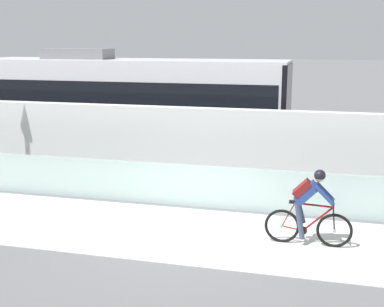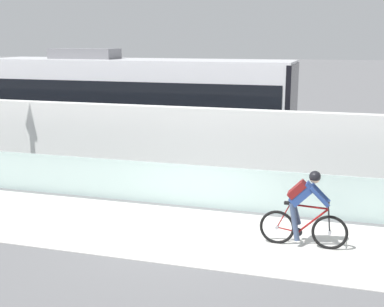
% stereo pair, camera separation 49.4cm
% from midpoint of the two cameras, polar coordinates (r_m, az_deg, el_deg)
% --- Properties ---
extents(ground_plane, '(200.00, 200.00, 0.00)m').
position_cam_midpoint_polar(ground_plane, '(11.35, -2.27, -8.82)').
color(ground_plane, slate).
extents(bike_path_deck, '(32.00, 3.20, 0.01)m').
position_cam_midpoint_polar(bike_path_deck, '(11.35, -2.27, -8.79)').
color(bike_path_deck, silver).
rests_on(bike_path_deck, ground).
extents(glass_parapet, '(32.00, 0.05, 1.07)m').
position_cam_midpoint_polar(glass_parapet, '(12.86, 0.07, -3.68)').
color(glass_parapet, '#ADC6C1').
rests_on(glass_parapet, ground).
extents(concrete_barrier_wall, '(32.00, 0.36, 2.27)m').
position_cam_midpoint_polar(concrete_barrier_wall, '(14.41, 1.84, 0.56)').
color(concrete_barrier_wall, silver).
rests_on(concrete_barrier_wall, ground).
extents(tram_rail_near, '(32.00, 0.08, 0.01)m').
position_cam_midpoint_polar(tram_rail_near, '(17.04, 3.64, -1.47)').
color(tram_rail_near, '#595654').
rests_on(tram_rail_near, ground).
extents(tram_rail_far, '(32.00, 0.08, 0.01)m').
position_cam_midpoint_polar(tram_rail_far, '(18.41, 4.48, -0.42)').
color(tram_rail_far, '#595654').
rests_on(tram_rail_far, ground).
extents(tram, '(11.06, 2.54, 3.81)m').
position_cam_midpoint_polar(tram, '(18.44, -7.62, 5.49)').
color(tram, silver).
rests_on(tram, ground).
extents(cyclist_on_bike, '(1.77, 0.58, 1.61)m').
position_cam_midpoint_polar(cyclist_on_bike, '(10.66, 11.52, -5.95)').
color(cyclist_on_bike, black).
rests_on(cyclist_on_bike, ground).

